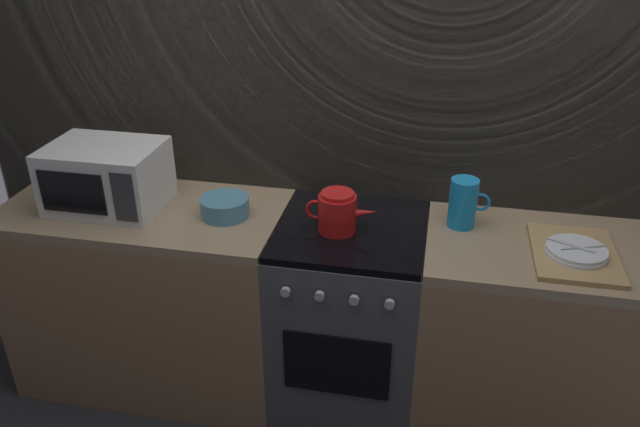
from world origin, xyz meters
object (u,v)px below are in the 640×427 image
Objects in this scene: microwave at (107,176)px; stove_unit at (349,319)px; pitcher at (463,203)px; mixing_bowl at (225,207)px; kettle at (338,212)px; dish_pile at (575,253)px.

stove_unit is at bearing 0.45° from microwave.
pitcher is at bearing 4.52° from microwave.
pitcher reaches higher than stove_unit.
mixing_bowl is (0.51, 0.01, -0.10)m from microwave.
mixing_bowl is at bearing 176.04° from kettle.
pitcher is (0.95, 0.11, 0.06)m from mixing_bowl.
pitcher is 0.45m from dish_pile.
pitcher is 0.50× the size of dish_pile.
kettle reaches higher than mixing_bowl.
microwave is 0.98m from kettle.
dish_pile is (0.84, -0.06, 0.47)m from stove_unit.
stove_unit is 1.96× the size of microwave.
microwave is 1.15× the size of dish_pile.
mixing_bowl is (-0.53, 0.00, 0.49)m from stove_unit.
microwave is 1.47m from pitcher.
stove_unit is 0.54m from kettle.
stove_unit is 4.50× the size of pitcher.
kettle reaches higher than dish_pile.
kettle is (0.98, -0.02, -0.05)m from microwave.
microwave reaches higher than pitcher.
dish_pile is at bearing -2.55° from mixing_bowl.
microwave is at bearing -179.55° from stove_unit.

